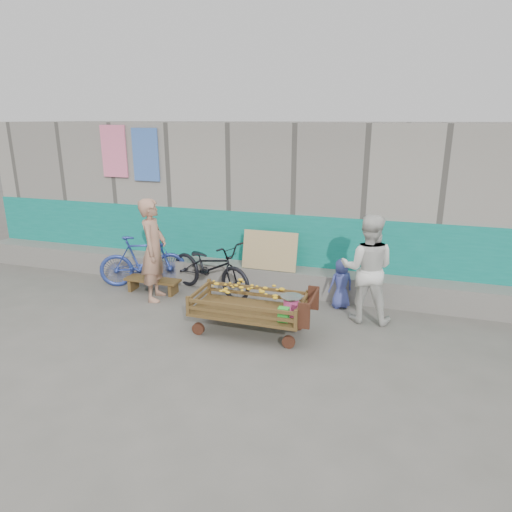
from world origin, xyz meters
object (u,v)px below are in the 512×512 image
(vendor_man, at_px, (154,250))
(bicycle_dark, at_px, (210,267))
(banana_cart, at_px, (247,300))
(bench, at_px, (153,282))
(woman, at_px, (367,269))
(child, at_px, (341,284))
(bicycle_blue, at_px, (143,261))

(vendor_man, bearing_deg, bicycle_dark, -69.61)
(banana_cart, distance_m, bench, 2.43)
(bench, distance_m, vendor_man, 0.78)
(vendor_man, relative_size, woman, 1.05)
(woman, bearing_deg, bicycle_dark, -7.70)
(child, bearing_deg, woman, 105.18)
(vendor_man, distance_m, bicycle_dark, 1.05)
(bench, height_order, bicycle_dark, bicycle_dark)
(banana_cart, height_order, woman, woman)
(bench, relative_size, vendor_man, 0.58)
(vendor_man, distance_m, child, 3.25)
(vendor_man, height_order, bicycle_blue, vendor_man)
(banana_cart, relative_size, bicycle_dark, 0.95)
(banana_cart, bearing_deg, child, 48.54)
(bench, height_order, woman, woman)
(vendor_man, bearing_deg, child, -92.30)
(woman, xyz_separation_m, bicycle_dark, (-2.78, 0.33, -0.36))
(woman, bearing_deg, child, -42.94)
(bench, height_order, vendor_man, vendor_man)
(child, height_order, bicycle_blue, bicycle_blue)
(woman, relative_size, bicycle_dark, 0.90)
(woman, distance_m, child, 0.72)
(bicycle_dark, bearing_deg, vendor_man, 145.31)
(bicycle_dark, bearing_deg, bench, 127.27)
(banana_cart, bearing_deg, bicycle_blue, 152.81)
(woman, bearing_deg, vendor_man, 2.34)
(woman, xyz_separation_m, bicycle_blue, (-4.14, 0.31, -0.37))
(child, bearing_deg, banana_cart, 15.70)
(vendor_man, bearing_deg, bicycle_blue, 33.90)
(bench, bearing_deg, child, 5.72)
(banana_cart, height_order, bicycle_dark, bicycle_dark)
(bicycle_blue, bearing_deg, vendor_man, -157.97)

